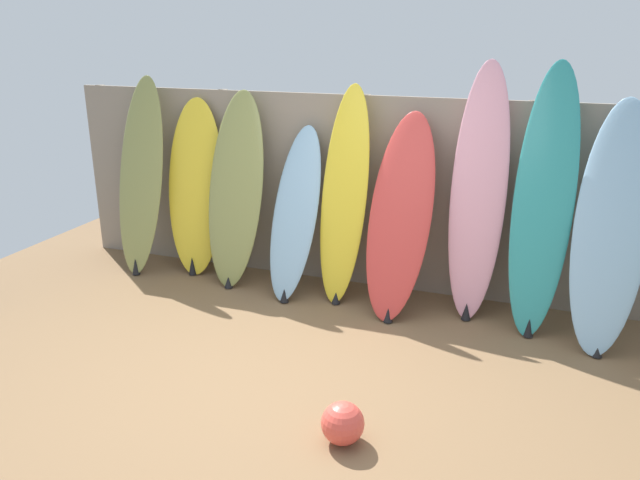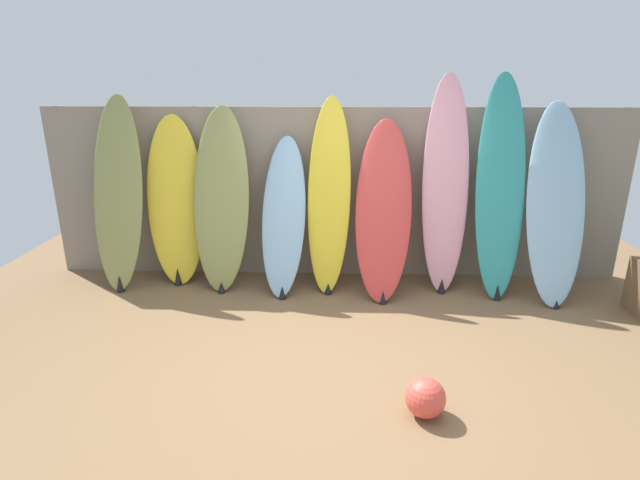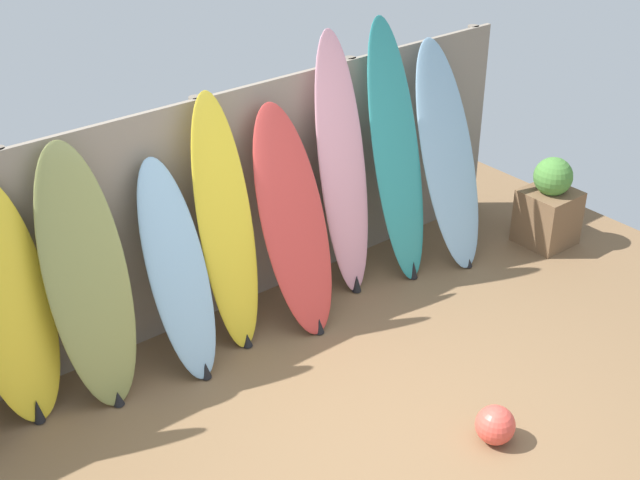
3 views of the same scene
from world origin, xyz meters
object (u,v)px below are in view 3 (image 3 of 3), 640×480
object	(u,v)px
surfboard_yellow_4	(226,226)
surfboard_teal_7	(397,154)
surfboard_skyblue_3	(178,272)
surfboard_yellow_1	(9,306)
surfboard_olive_2	(88,280)
surfboard_pink_6	(343,168)
planter_box	(549,206)
surfboard_red_5	(294,222)
surfboard_skyblue_8	(448,156)
beach_ball	(495,425)

from	to	relation	value
surfboard_yellow_4	surfboard_teal_7	distance (m)	1.66
surfboard_skyblue_3	surfboard_yellow_1	bearing A→B (deg)	171.30
surfboard_teal_7	surfboard_skyblue_3	bearing A→B (deg)	-179.02
surfboard_olive_2	surfboard_teal_7	size ratio (longest dim) A/B	0.85
surfboard_pink_6	planter_box	distance (m)	2.11
surfboard_yellow_1	surfboard_red_5	size ratio (longest dim) A/B	1.01
surfboard_red_5	surfboard_teal_7	bearing A→B (deg)	4.52
surfboard_yellow_1	surfboard_yellow_4	distance (m)	1.59
surfboard_skyblue_8	planter_box	xyz separation A→B (m)	(0.88, -0.45, -0.57)
surfboard_pink_6	surfboard_red_5	bearing A→B (deg)	-165.10
surfboard_yellow_1	surfboard_red_5	xyz separation A→B (m)	(2.11, -0.23, -0.00)
surfboard_red_5	surfboard_olive_2	bearing A→B (deg)	175.81
surfboard_yellow_1	surfboard_yellow_4	xyz separation A→B (m)	(1.58, -0.12, 0.10)
surfboard_teal_7	surfboard_skyblue_8	bearing A→B (deg)	-11.78
surfboard_olive_2	surfboard_pink_6	bearing A→B (deg)	1.16
beach_ball	surfboard_red_5	bearing A→B (deg)	93.85
surfboard_yellow_1	surfboard_yellow_4	world-z (taller)	surfboard_yellow_4
surfboard_yellow_1	surfboard_teal_7	bearing A→B (deg)	-2.41
surfboard_pink_6	planter_box	bearing A→B (deg)	-18.51
surfboard_skyblue_3	surfboard_yellow_4	size ratio (longest dim) A/B	0.80
surfboard_yellow_4	planter_box	distance (m)	3.15
surfboard_yellow_1	beach_ball	xyz separation A→B (m)	(2.24, -2.19, -0.72)
surfboard_teal_7	surfboard_yellow_4	bearing A→B (deg)	179.48
surfboard_skyblue_3	planter_box	bearing A→B (deg)	-8.53
surfboard_yellow_1	surfboard_pink_6	bearing A→B (deg)	-1.31
surfboard_red_5	planter_box	distance (m)	2.60
surfboard_yellow_4	surfboard_olive_2	bearing A→B (deg)	179.24
surfboard_yellow_4	planter_box	bearing A→B (deg)	-10.70
surfboard_skyblue_3	surfboard_pink_6	bearing A→B (deg)	3.96
surfboard_red_5	beach_ball	world-z (taller)	surfboard_red_5
surfboard_red_5	surfboard_pink_6	world-z (taller)	surfboard_pink_6
surfboard_olive_2	surfboard_yellow_1	bearing A→B (deg)	167.84
surfboard_yellow_1	surfboard_pink_6	world-z (taller)	surfboard_pink_6
surfboard_olive_2	surfboard_red_5	distance (m)	1.62
surfboard_pink_6	planter_box	size ratio (longest dim) A/B	2.58
surfboard_yellow_4	surfboard_teal_7	world-z (taller)	surfboard_teal_7
surfboard_yellow_4	surfboard_yellow_1	bearing A→B (deg)	175.60
surfboard_red_5	surfboard_skyblue_3	bearing A→B (deg)	176.93
surfboard_skyblue_8	beach_ball	distance (m)	2.59
surfboard_red_5	beach_ball	bearing A→B (deg)	-86.15
surfboard_pink_6	surfboard_teal_7	size ratio (longest dim) A/B	1.00
surfboard_skyblue_3	surfboard_pink_6	xyz separation A→B (m)	(1.60, 0.11, 0.30)
surfboard_teal_7	beach_ball	xyz separation A→B (m)	(-0.99, -2.06, -0.93)
planter_box	surfboard_skyblue_3	bearing A→B (deg)	171.47
planter_box	beach_ball	distance (m)	2.82
surfboard_skyblue_3	surfboard_teal_7	size ratio (longest dim) A/B	0.72
surfboard_olive_2	surfboard_skyblue_3	distance (m)	0.65
surfboard_red_5	planter_box	xyz separation A→B (m)	(2.51, -0.47, -0.48)
surfboard_skyblue_3	surfboard_red_5	xyz separation A→B (m)	(0.98, -0.05, 0.09)
surfboard_skyblue_8	surfboard_olive_2	bearing A→B (deg)	177.63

